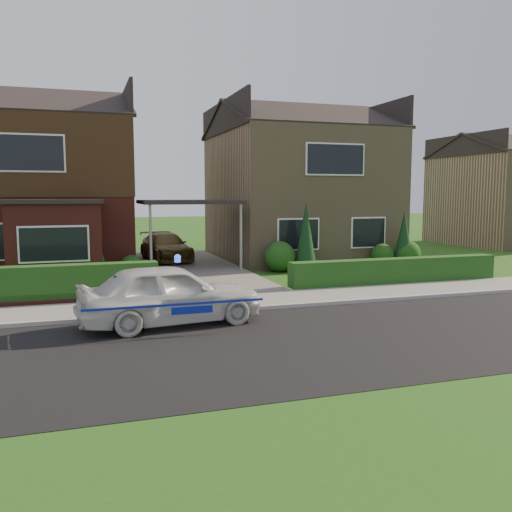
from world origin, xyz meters
name	(u,v)px	position (x,y,z in m)	size (l,w,h in m)	color
ground	(294,342)	(0.00, 0.00, 0.00)	(120.00, 120.00, 0.00)	#1E4A13
road	(294,342)	(0.00, 0.00, 0.00)	(60.00, 6.00, 0.02)	black
kerb	(250,309)	(0.00, 3.05, 0.06)	(60.00, 0.16, 0.12)	#9E9993
sidewalk	(239,302)	(0.00, 4.10, 0.05)	(60.00, 2.00, 0.10)	slate
grass_verge	(452,451)	(0.00, -5.00, 0.00)	(60.00, 4.00, 0.01)	#1E4A13
driveway	(190,268)	(0.00, 11.00, 0.06)	(3.80, 12.00, 0.12)	#666059
house_left	(35,174)	(-5.78, 13.90, 3.81)	(7.50, 9.53, 7.25)	maroon
house_right	(297,180)	(5.80, 13.99, 3.66)	(7.50, 8.06, 7.25)	#8F7758
carport_link	(189,203)	(0.00, 10.95, 2.66)	(3.80, 3.00, 2.77)	black
dwarf_wall	(16,302)	(-5.80, 5.30, 0.18)	(7.70, 0.25, 0.36)	maroon
hedge_left	(17,307)	(-5.80, 5.45, 0.00)	(7.50, 0.55, 0.90)	#1D3E13
hedge_right	(395,285)	(5.80, 5.35, 0.00)	(7.50, 0.55, 0.80)	#1D3E13
shrub_left_mid	(85,263)	(-4.00, 9.30, 0.66)	(1.32, 1.32, 1.32)	#1D3E13
shrub_left_near	(132,267)	(-2.40, 9.60, 0.42)	(0.84, 0.84, 0.84)	#1D3E13
shrub_right_near	(280,257)	(3.20, 9.40, 0.60)	(1.20, 1.20, 1.20)	#1D3E13
shrub_right_mid	(382,255)	(7.80, 9.50, 0.48)	(0.96, 0.96, 0.96)	#1D3E13
shrub_right_far	(407,254)	(8.80, 9.20, 0.54)	(1.08, 1.08, 1.08)	#1D3E13
conifer_a	(306,238)	(4.20, 9.20, 1.30)	(0.90, 0.90, 2.60)	black
conifer_b	(404,240)	(8.60, 9.20, 1.10)	(0.90, 0.90, 2.20)	black
neighbour_right	(506,201)	(20.00, 16.00, 2.60)	(6.50, 7.00, 5.20)	#8F7758
police_car	(170,295)	(-2.19, 2.23, 0.72)	(3.86, 4.38, 1.59)	silver
driveway_car	(166,247)	(-0.56, 13.56, 0.71)	(1.64, 4.04, 1.17)	brown
potted_plant_a	(80,274)	(-4.19, 9.00, 0.34)	(0.35, 0.24, 0.67)	gray
potted_plant_b	(42,274)	(-5.38, 9.00, 0.36)	(0.32, 0.40, 0.72)	gray
potted_plant_c	(133,273)	(-2.50, 7.88, 0.42)	(0.47, 0.47, 0.84)	gray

